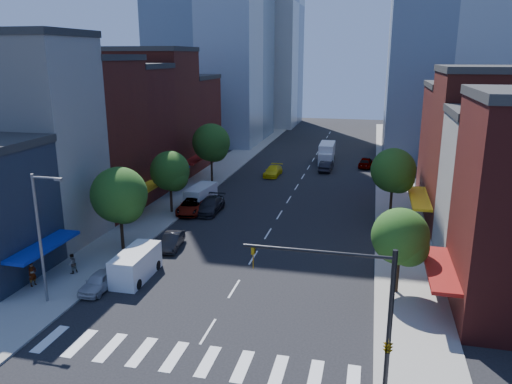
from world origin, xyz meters
TOP-DOWN VIEW (x-y plane):
  - ground at (0.00, 0.00)m, footprint 220.00×220.00m
  - sidewalk_left at (-12.50, 40.00)m, footprint 5.00×120.00m
  - sidewalk_right at (12.50, 40.00)m, footprint 5.00×120.00m
  - crosswalk at (0.00, -3.00)m, footprint 19.00×3.00m
  - bldg_left_1 at (-21.00, 12.00)m, footprint 12.00×8.00m
  - bldg_left_2 at (-21.00, 20.50)m, footprint 12.00×9.00m
  - bldg_left_3 at (-21.00, 29.00)m, footprint 12.00×8.00m
  - bldg_left_4 at (-21.00, 37.50)m, footprint 12.00×9.00m
  - bldg_left_5 at (-21.00, 47.00)m, footprint 12.00×10.00m
  - bldg_right_2 at (21.00, 24.00)m, footprint 12.00×10.00m
  - bldg_right_3 at (21.00, 34.00)m, footprint 12.00×10.00m
  - tower_far_w at (-18.00, 95.00)m, footprint 18.00×18.00m
  - traffic_signal at (9.94, -4.50)m, footprint 7.24×2.24m
  - streetlight at (-11.81, 1.00)m, footprint 2.25×0.25m
  - tree_left_near at (-11.35, 10.92)m, footprint 4.80×4.80m
  - tree_left_mid at (-11.35, 21.92)m, footprint 4.20×4.20m
  - tree_left_far at (-11.35, 35.92)m, footprint 5.00×5.00m
  - tree_right_near at (11.65, 7.92)m, footprint 4.00×4.00m
  - tree_right_far at (11.65, 25.92)m, footprint 4.60×4.60m
  - parked_car_front at (-9.50, 3.61)m, footprint 1.65×3.94m
  - parked_car_second at (-7.50, 12.43)m, footprint 1.98×4.28m
  - parked_car_third at (-9.50, 22.53)m, footprint 3.20×5.67m
  - parked_car_rear at (-7.50, 23.17)m, footprint 2.24×5.48m
  - cargo_van_near at (-7.80, 5.97)m, footprint 2.19×5.20m
  - cargo_van_far at (-9.51, 25.68)m, footprint 2.48×5.22m
  - taxi at (-4.19, 41.33)m, footprint 2.22×4.96m
  - traffic_car_oncoming at (2.85, 46.07)m, footprint 1.90×4.81m
  - traffic_car_far at (8.50, 50.00)m, footprint 2.49×4.88m
  - box_truck at (2.27, 52.58)m, footprint 2.41×7.43m
  - pedestrian_near at (-14.44, 2.85)m, footprint 0.57×0.75m
  - pedestrian_far at (-12.87, 5.45)m, footprint 0.88×0.95m

SIDE VIEW (x-z plane):
  - ground at x=0.00m, z-range 0.00..0.00m
  - crosswalk at x=0.00m, z-range 0.00..0.01m
  - sidewalk_left at x=-12.50m, z-range 0.00..0.15m
  - sidewalk_right at x=12.50m, z-range 0.00..0.15m
  - parked_car_front at x=-9.50m, z-range 0.00..1.33m
  - parked_car_second at x=-7.50m, z-range 0.00..1.36m
  - taxi at x=-4.19m, z-range 0.00..1.41m
  - parked_car_third at x=-9.50m, z-range 0.00..1.49m
  - traffic_car_oncoming at x=2.85m, z-range 0.00..1.56m
  - parked_car_rear at x=-7.50m, z-range 0.00..1.59m
  - traffic_car_far at x=8.50m, z-range 0.00..1.59m
  - pedestrian_far at x=-12.87m, z-range 0.15..1.73m
  - cargo_van_far at x=-9.51m, z-range -0.01..2.14m
  - pedestrian_near at x=-14.44m, z-range 0.15..1.99m
  - cargo_van_near at x=-7.80m, z-range -0.01..2.19m
  - box_truck at x=2.27m, z-range -0.08..2.89m
  - traffic_signal at x=9.94m, z-range 0.16..8.16m
  - tree_right_near at x=11.65m, z-range 1.09..7.29m
  - tree_left_mid at x=-11.35m, z-range 1.20..7.85m
  - tree_right_far at x=11.65m, z-range 1.26..8.46m
  - tree_left_near at x=-11.35m, z-range 1.22..8.52m
  - tree_left_far at x=-11.35m, z-range 1.33..9.08m
  - streetlight at x=-11.81m, z-range 0.78..9.78m
  - bldg_left_5 at x=-21.00m, z-range 0.00..13.00m
  - bldg_right_3 at x=21.00m, z-range 0.00..13.00m
  - bldg_left_3 at x=-21.00m, z-range 0.00..15.00m
  - bldg_right_2 at x=21.00m, z-range 0.00..15.00m
  - bldg_left_2 at x=-21.00m, z-range 0.00..16.00m
  - bldg_left_4 at x=-21.00m, z-range 0.00..17.00m
  - bldg_left_1 at x=-21.00m, z-range 0.00..18.00m
  - tower_far_w at x=-18.00m, z-range 0.00..56.00m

